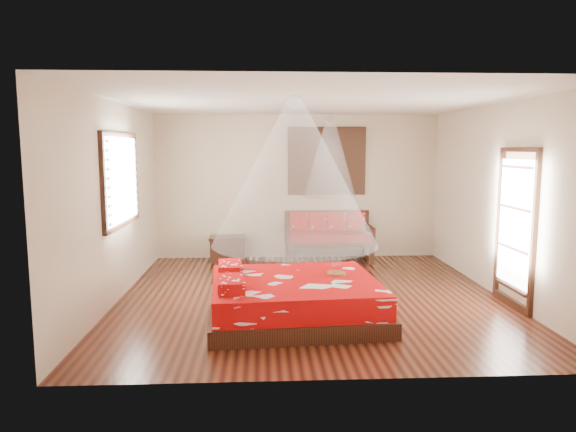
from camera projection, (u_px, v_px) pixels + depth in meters
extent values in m
cube|color=black|center=(310.00, 297.00, 7.52)|extent=(5.50, 5.50, 0.02)
cube|color=white|center=(311.00, 100.00, 7.15)|extent=(5.50, 5.50, 0.02)
cube|color=#C5AD90|center=(115.00, 202.00, 7.19)|extent=(0.02, 5.50, 2.80)
cube|color=#C5AD90|center=(499.00, 200.00, 7.47)|extent=(0.02, 5.50, 2.80)
cube|color=#C5AD90|center=(297.00, 187.00, 10.06)|extent=(5.50, 0.02, 2.80)
cube|color=#C5AD90|center=(340.00, 232.00, 4.60)|extent=(5.50, 0.02, 2.80)
cube|color=black|center=(295.00, 310.00, 6.55)|extent=(2.29, 2.10, 0.20)
cube|color=#AB0506|center=(295.00, 291.00, 6.52)|extent=(2.19, 2.00, 0.30)
cube|color=#AB0506|center=(231.00, 284.00, 5.98)|extent=(0.35, 0.59, 0.14)
cube|color=#AB0506|center=(230.00, 268.00, 6.79)|extent=(0.35, 0.59, 0.14)
cube|color=black|center=(289.00, 254.00, 9.45)|extent=(0.08, 0.08, 0.42)
cube|color=black|center=(372.00, 253.00, 9.53)|extent=(0.08, 0.08, 0.42)
cube|color=black|center=(288.00, 248.00, 10.06)|extent=(0.08, 0.08, 0.42)
cube|color=black|center=(365.00, 247.00, 10.14)|extent=(0.08, 0.08, 0.42)
cube|color=black|center=(329.00, 242.00, 9.77)|extent=(1.66, 0.74, 0.08)
cube|color=#820405|center=(329.00, 236.00, 9.76)|extent=(1.60, 0.68, 0.14)
cube|color=black|center=(327.00, 224.00, 10.06)|extent=(1.66, 0.06, 0.55)
cube|color=black|center=(287.00, 234.00, 9.71)|extent=(0.06, 0.74, 0.30)
cube|color=black|center=(370.00, 233.00, 9.79)|extent=(0.06, 0.74, 0.30)
cube|color=#AB0506|center=(299.00, 222.00, 9.90)|extent=(0.35, 0.19, 0.37)
cube|color=#AB0506|center=(318.00, 222.00, 9.92)|extent=(0.35, 0.19, 0.37)
cube|color=#AB0506|center=(337.00, 222.00, 9.94)|extent=(0.35, 0.19, 0.37)
cube|color=#AB0506|center=(356.00, 222.00, 9.96)|extent=(0.35, 0.19, 0.37)
cube|color=black|center=(228.00, 250.00, 9.84)|extent=(0.66, 0.48, 0.42)
cube|color=black|center=(228.00, 238.00, 9.81)|extent=(0.70, 0.52, 0.05)
cube|color=black|center=(327.00, 161.00, 9.99)|extent=(1.52, 0.06, 1.32)
cube|color=black|center=(327.00, 161.00, 9.98)|extent=(1.35, 0.04, 1.10)
cube|color=black|center=(121.00, 180.00, 7.35)|extent=(0.08, 1.74, 1.34)
cube|color=silver|center=(124.00, 180.00, 7.35)|extent=(0.04, 1.54, 1.10)
cube|color=black|center=(515.00, 230.00, 6.92)|extent=(0.08, 1.02, 2.16)
cube|color=white|center=(514.00, 223.00, 6.90)|extent=(0.03, 0.82, 1.70)
cylinder|color=brown|center=(336.00, 273.00, 6.74)|extent=(0.25, 0.25, 0.03)
cone|color=white|center=(295.00, 173.00, 6.32)|extent=(2.08, 2.08, 1.80)
cone|color=white|center=(330.00, 156.00, 9.51)|extent=(0.97, 0.97, 1.50)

